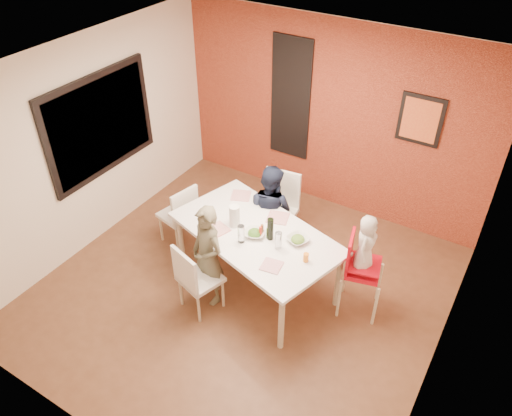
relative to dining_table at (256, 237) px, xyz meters
The scene contains 35 objects.
ground 0.77m from the dining_table, 111.80° to the right, with size 4.50×4.50×0.00m, color brown.
ceiling 1.97m from the dining_table, 111.80° to the right, with size 4.50×4.50×0.02m, color silver.
wall_back 2.16m from the dining_table, 92.00° to the left, with size 4.50×0.02×2.70m, color beige.
wall_front 2.51m from the dining_table, 91.70° to the right, with size 4.50×0.02×2.70m, color beige.
wall_left 2.41m from the dining_table, behind, with size 0.02×4.50×2.70m, color beige.
wall_right 2.27m from the dining_table, ahead, with size 0.02×4.50×2.70m, color beige.
brick_accent_wall 2.14m from the dining_table, 92.02° to the left, with size 4.50×0.02×2.70m, color maroon.
picture_window_frame 2.43m from the dining_table, behind, with size 0.05×1.70×1.30m, color black.
picture_window_pane 2.42m from the dining_table, behind, with size 0.02×1.55×1.15m, color black.
glassblock_strip 2.27m from the dining_table, 108.28° to the left, with size 0.55×0.03×1.70m, color silver.
glassblock_surround 2.27m from the dining_table, 108.32° to the left, with size 0.60×0.03×1.76m, color black.
art_print_frame 2.49m from the dining_table, 60.94° to the left, with size 0.54×0.03×0.64m, color black.
art_print_canvas 2.48m from the dining_table, 60.76° to the left, with size 0.44×0.01×0.54m, color orange.
dining_table is the anchor object (origin of this frame).
chair_near 0.84m from the dining_table, 117.02° to the right, with size 0.53×0.53×0.91m.
chair_far 0.91m from the dining_table, 101.86° to the left, with size 0.53×0.53×1.03m.
chair_left 1.27m from the dining_table, behind, with size 0.50×0.50×0.90m.
high_chair 1.21m from the dining_table, 12.84° to the left, with size 0.52×0.52×1.04m.
child_near 0.60m from the dining_table, 125.54° to the right, with size 0.47×0.31×1.30m, color brown.
child_far 0.65m from the dining_table, 105.54° to the left, with size 0.63×0.49×1.30m, color #151B30.
toddler 1.25m from the dining_table, 13.10° to the left, with size 0.35×0.23×0.71m, color beige.
plate_near_left 0.45m from the dining_table, 153.10° to the right, with size 0.23×0.23×0.01m, color white.
plate_far_mid 0.37m from the dining_table, 76.02° to the left, with size 0.24×0.24×0.01m, color silver.
plate_near_right 0.60m from the dining_table, 42.41° to the right, with size 0.21×0.21×0.01m, color silver.
plate_far_left 0.74m from the dining_table, 136.44° to the left, with size 0.23×0.23×0.01m, color white.
salad_bowl_a 0.12m from the dining_table, 74.02° to the right, with size 0.24×0.24×0.06m, color white.
salad_bowl_b 0.51m from the dining_table, 11.43° to the left, with size 0.24×0.24×0.06m, color white.
wine_bottle 0.29m from the dining_table, ahead, with size 0.07×0.07×0.28m, color black.
wine_glass_a 0.30m from the dining_table, 102.47° to the right, with size 0.08×0.08×0.22m, color white.
wine_glass_b 0.41m from the dining_table, 17.30° to the right, with size 0.07×0.07×0.21m, color white.
paper_towel_roll 0.34m from the dining_table, behind, with size 0.12×0.12×0.27m, color white.
condiment_red 0.16m from the dining_table, 24.45° to the right, with size 0.03×0.03×0.13m, color red.
condiment_green 0.22m from the dining_table, ahead, with size 0.03×0.03×0.13m, color #387828.
condiment_brown 0.16m from the dining_table, ahead, with size 0.03×0.03×0.13m, color brown.
sippy_cup 0.73m from the dining_table, 11.34° to the right, with size 0.06×0.06×0.10m, color orange.
Camera 1 is at (2.37, -3.57, 4.44)m, focal length 35.00 mm.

